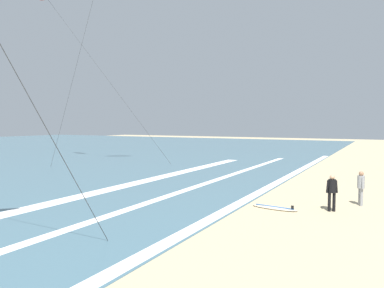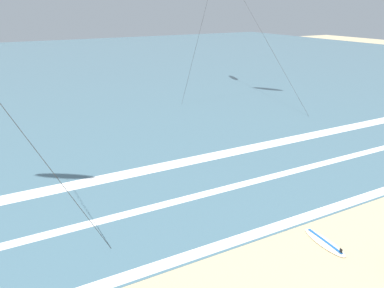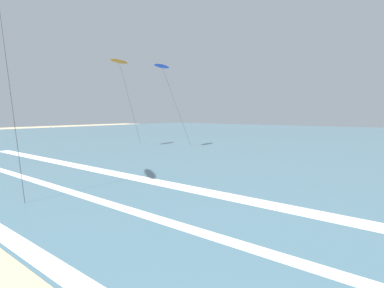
% 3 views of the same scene
% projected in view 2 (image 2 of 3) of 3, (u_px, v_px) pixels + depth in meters
% --- Properties ---
extents(ocean_surface, '(140.00, 90.00, 0.01)m').
position_uv_depth(ocean_surface, '(28.00, 72.00, 51.79)').
color(ocean_surface, '#476B7A').
rests_on(ocean_surface, ground).
extents(wave_foam_shoreline, '(58.66, 0.57, 0.01)m').
position_uv_depth(wave_foam_shoreline, '(267.00, 230.00, 15.92)').
color(wave_foam_shoreline, white).
rests_on(wave_foam_shoreline, ocean_surface).
extents(wave_foam_mid_break, '(49.59, 0.54, 0.01)m').
position_uv_depth(wave_foam_mid_break, '(199.00, 196.00, 18.74)').
color(wave_foam_mid_break, white).
rests_on(wave_foam_mid_break, ocean_surface).
extents(wave_foam_outer_break, '(45.65, 1.04, 0.01)m').
position_uv_depth(wave_foam_outer_break, '(123.00, 175.00, 20.99)').
color(wave_foam_outer_break, white).
rests_on(wave_foam_outer_break, ocean_surface).
extents(surfboard_foreground_flat, '(0.83, 2.15, 0.25)m').
position_uv_depth(surfboard_foreground_flat, '(325.00, 242.00, 15.07)').
color(surfboard_foreground_flat, beige).
rests_on(surfboard_foreground_flat, ground).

